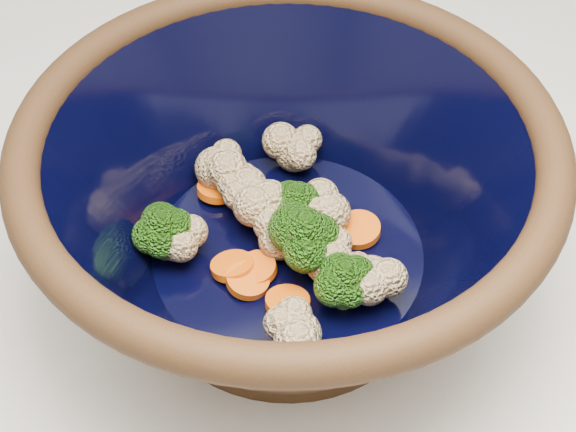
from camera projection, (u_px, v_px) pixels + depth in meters
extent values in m
cylinder|color=black|center=(288.00, 274.00, 0.57)|extent=(0.20, 0.20, 0.01)
torus|color=black|center=(288.00, 139.00, 0.48)|extent=(0.34, 0.34, 0.02)
cylinder|color=black|center=(288.00, 252.00, 0.56)|extent=(0.19, 0.19, 0.00)
cylinder|color=#608442|center=(344.00, 296.00, 0.52)|extent=(0.01, 0.01, 0.02)
ellipsoid|color=#336813|center=(345.00, 277.00, 0.50)|extent=(0.04, 0.04, 0.03)
cylinder|color=#608442|center=(310.00, 250.00, 0.54)|extent=(0.01, 0.01, 0.02)
ellipsoid|color=#336813|center=(311.00, 231.00, 0.53)|extent=(0.03, 0.03, 0.03)
cylinder|color=#608442|center=(293.00, 242.00, 0.55)|extent=(0.01, 0.01, 0.02)
ellipsoid|color=#336813|center=(293.00, 222.00, 0.53)|extent=(0.03, 0.03, 0.03)
cylinder|color=#608442|center=(305.00, 257.00, 0.54)|extent=(0.01, 0.01, 0.02)
ellipsoid|color=#336813|center=(306.00, 232.00, 0.52)|extent=(0.04, 0.04, 0.04)
cylinder|color=#608442|center=(165.00, 247.00, 0.55)|extent=(0.01, 0.01, 0.02)
ellipsoid|color=#336813|center=(162.00, 227.00, 0.53)|extent=(0.04, 0.04, 0.03)
cylinder|color=#608442|center=(298.00, 218.00, 0.56)|extent=(0.01, 0.01, 0.02)
ellipsoid|color=#336813|center=(299.00, 199.00, 0.55)|extent=(0.03, 0.03, 0.03)
sphere|color=beige|center=(254.00, 201.00, 0.56)|extent=(0.03, 0.03, 0.03)
sphere|color=beige|center=(329.00, 261.00, 0.53)|extent=(0.03, 0.03, 0.03)
sphere|color=beige|center=(177.00, 240.00, 0.54)|extent=(0.03, 0.03, 0.03)
sphere|color=beige|center=(371.00, 279.00, 0.52)|extent=(0.03, 0.03, 0.03)
sphere|color=beige|center=(329.00, 213.00, 0.56)|extent=(0.03, 0.03, 0.03)
sphere|color=beige|center=(279.00, 240.00, 0.54)|extent=(0.03, 0.03, 0.03)
sphere|color=beige|center=(241.00, 182.00, 0.58)|extent=(0.03, 0.03, 0.03)
sphere|color=beige|center=(295.00, 151.00, 0.60)|extent=(0.03, 0.03, 0.03)
sphere|color=beige|center=(297.00, 334.00, 0.49)|extent=(0.03, 0.03, 0.03)
sphere|color=beige|center=(217.00, 168.00, 0.58)|extent=(0.03, 0.03, 0.03)
cylinder|color=orange|center=(288.00, 302.00, 0.52)|extent=(0.03, 0.03, 0.01)
cylinder|color=orange|center=(232.00, 266.00, 0.54)|extent=(0.03, 0.03, 0.01)
cylinder|color=orange|center=(358.00, 229.00, 0.56)|extent=(0.03, 0.03, 0.01)
cylinder|color=orange|center=(257.00, 269.00, 0.54)|extent=(0.03, 0.03, 0.01)
cylinder|color=orange|center=(217.00, 189.00, 0.59)|extent=(0.03, 0.03, 0.01)
cylinder|color=orange|center=(248.00, 280.00, 0.53)|extent=(0.03, 0.03, 0.01)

